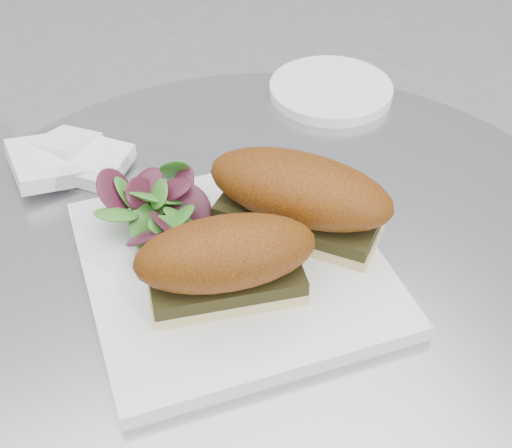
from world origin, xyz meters
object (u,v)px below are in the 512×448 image
at_px(sandwich_left, 226,261).
at_px(saucer, 331,90).
at_px(sandwich_right, 299,196).
at_px(plate, 234,266).

height_order(sandwich_left, saucer, sandwich_left).
bearing_deg(sandwich_right, plate, -121.74).
xyz_separation_m(sandwich_left, sandwich_right, (0.10, 0.05, 0.00)).
distance_m(sandwich_right, saucer, 0.29).
bearing_deg(plate, sandwich_right, 9.38).
distance_m(plate, saucer, 0.34).
distance_m(plate, sandwich_left, 0.07).
relative_size(sandwich_left, saucer, 1.07).
bearing_deg(saucer, plate, -135.49).
relative_size(sandwich_right, saucer, 1.20).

